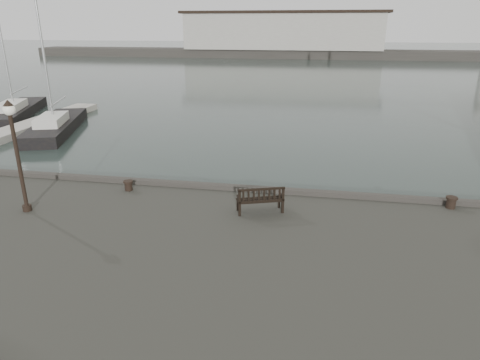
% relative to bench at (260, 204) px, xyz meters
% --- Properties ---
extents(ground, '(400.00, 400.00, 0.00)m').
position_rel_bench_xyz_m(ground, '(0.27, 2.00, -1.85)').
color(ground, black).
rests_on(ground, ground).
extents(breakwater, '(140.00, 9.50, 12.20)m').
position_rel_bench_xyz_m(breakwater, '(-4.29, 94.00, 2.45)').
color(breakwater, '#383530').
rests_on(breakwater, ground).
extents(bench, '(1.64, 1.02, 0.89)m').
position_rel_bench_xyz_m(bench, '(0.00, 0.00, 0.00)').
color(bench, black).
rests_on(bench, quay).
extents(bollard_left, '(0.47, 0.47, 0.38)m').
position_rel_bench_xyz_m(bollard_left, '(-5.17, 1.09, -0.10)').
color(bollard_left, black).
rests_on(bollard_left, quay).
extents(bollard_right, '(0.50, 0.50, 0.40)m').
position_rel_bench_xyz_m(bollard_right, '(6.37, 1.50, -0.08)').
color(bollard_right, black).
rests_on(bollard_right, quay).
extents(lamp_post, '(0.37, 0.37, 3.74)m').
position_rel_bench_xyz_m(lamp_post, '(-7.74, -1.31, 2.11)').
color(lamp_post, black).
rests_on(lamp_post, quay).
extents(yacht_b, '(6.19, 11.21, 14.48)m').
position_rel_bench_xyz_m(yacht_b, '(-24.02, 19.78, -1.60)').
color(yacht_b, black).
rests_on(yacht_b, ground).
extents(yacht_c, '(5.66, 10.55, 13.76)m').
position_rel_bench_xyz_m(yacht_c, '(-17.31, 15.17, -1.60)').
color(yacht_c, black).
rests_on(yacht_c, ground).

